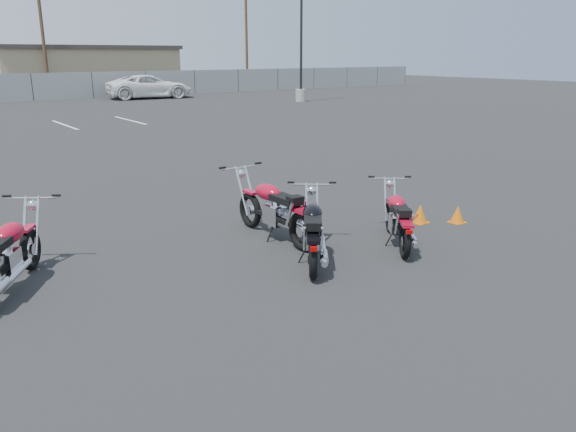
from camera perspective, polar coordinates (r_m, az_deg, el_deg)
ground at (r=8.22m, az=1.33°, el=-5.53°), size 120.00×120.00×0.00m
motorcycle_front_red at (r=8.27m, az=-26.64°, el=-3.63°), size 1.54×2.01×1.06m
motorcycle_second_black at (r=8.43m, az=2.56°, el=-1.63°), size 1.59×1.88×1.02m
motorcycle_third_red at (r=9.47m, az=-1.31°, el=0.66°), size 0.88×2.27×1.11m
motorcycle_rear_red at (r=9.34m, az=11.14°, el=-0.30°), size 1.47×1.79×0.96m
training_cone_near at (r=10.92m, az=16.85°, el=0.18°), size 0.27×0.27×0.32m
training_cone_far at (r=10.73m, az=13.26°, el=0.25°), size 0.30×0.30×0.35m
light_pole_east at (r=37.67m, az=1.34°, el=15.44°), size 0.80×0.70×9.95m
tan_building_east at (r=52.18m, az=-20.23°, el=13.91°), size 14.40×9.40×3.70m
utility_pole_c at (r=46.34m, az=-23.70°, el=16.91°), size 1.80×0.24×9.00m
utility_pole_d at (r=54.27m, az=-4.25°, el=17.86°), size 1.80×0.24×9.00m
white_van at (r=41.65m, az=-13.94°, el=13.29°), size 3.48×7.02×2.57m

